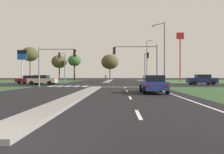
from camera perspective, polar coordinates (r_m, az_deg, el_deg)
name	(u,v)px	position (r m, az deg, el deg)	size (l,w,h in m)	color
ground_plane	(102,85)	(34.41, -2.72, -2.03)	(200.00, 200.00, 0.00)	black
grass_verge_far_left	(17,81)	(65.24, -23.76, -0.94)	(35.00, 35.00, 0.01)	#2D4C28
grass_verge_far_right	(204,81)	(63.01, 23.07, -0.98)	(35.00, 35.00, 0.01)	#385B2D
median_island_near	(80,95)	(15.58, -8.45, -4.64)	(1.20, 22.00, 0.14)	gray
median_island_far	(109,81)	(59.35, -0.75, -0.97)	(1.20, 36.00, 0.14)	gray
lane_dash_near	(138,114)	(8.08, 6.97, -9.76)	(0.14, 2.00, 0.01)	silver
lane_dash_second	(130,98)	(14.01, 4.81, -5.47)	(0.14, 2.00, 0.01)	silver
lane_dash_third	(127,91)	(19.99, 3.95, -3.73)	(0.14, 2.00, 0.01)	silver
lane_dash_fourth	(125,88)	(25.97, 3.49, -2.79)	(0.14, 2.00, 0.01)	silver
edge_line_right	(174,95)	(16.82, 15.91, -4.51)	(0.14, 24.00, 0.01)	silver
stop_bar_near	(127,87)	(27.32, 4.05, -2.64)	(6.40, 0.50, 0.01)	silver
crosswalk_bar_near	(52,86)	(30.52, -15.61, -2.34)	(0.70, 2.80, 0.01)	silver
crosswalk_bar_second	(60,86)	(30.20, -13.53, -2.36)	(0.70, 2.80, 0.01)	silver
crosswalk_bar_third	(68,86)	(29.91, -11.40, -2.39)	(0.70, 2.80, 0.01)	silver
crosswalk_bar_fourth	(77,86)	(29.67, -9.24, -2.41)	(0.70, 2.80, 0.01)	silver
crosswalk_bar_fifth	(85,86)	(29.46, -7.04, -2.42)	(0.70, 2.80, 0.01)	silver
car_navy_near	(202,80)	(36.51, 22.62, -0.63)	(4.41, 2.09, 1.62)	#161E47
car_maroon_second	(30,80)	(39.39, -20.71, -0.65)	(4.56, 2.05, 1.47)	maroon
car_blue_third	(153,84)	(18.15, 10.80, -1.78)	(1.96, 4.30, 1.47)	navy
car_beige_fourth	(42,80)	(35.79, -17.86, -0.71)	(4.39, 2.10, 1.52)	#BCAD8E
traffic_signal_far_right	(146,62)	(39.54, 8.94, 3.87)	(0.32, 4.71, 5.61)	gray
traffic_signal_far_left	(63,62)	(40.86, -12.83, 3.83)	(0.32, 4.11, 5.75)	gray
traffic_signal_near_left	(54,59)	(29.03, -15.16, 4.56)	(4.97, 0.32, 5.12)	gray
traffic_signal_near_right	(140,57)	(27.89, 7.37, 5.20)	(5.77, 0.32, 5.39)	gray
street_lamp_second	(163,51)	(29.55, 13.39, 6.77)	(1.66, 1.36, 8.46)	gray
street_lamp_third	(147,59)	(47.24, 9.31, 4.69)	(1.15, 2.04, 8.95)	gray
pedestrian_at_median	(106,77)	(47.10, -1.64, 0.00)	(0.34, 0.34, 1.67)	#4C4C4C
fastfood_pole_sign	(180,46)	(56.82, 17.53, 7.80)	(1.80, 0.40, 12.15)	red
fuel_price_totem	(22,59)	(44.25, -22.60, 4.41)	(1.80, 0.24, 6.27)	silver
treeline_near	(30,54)	(71.68, -20.81, 5.63)	(5.11, 5.11, 10.26)	#423323
treeline_second	(59,62)	(73.58, -13.73, 3.95)	(5.05, 5.05, 8.25)	#423323
treeline_third	(74,61)	(69.98, -9.88, 4.26)	(4.15, 4.15, 8.05)	#423323
treeline_fourth	(110,62)	(66.18, -0.56, 4.01)	(5.29, 5.29, 7.93)	#423323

